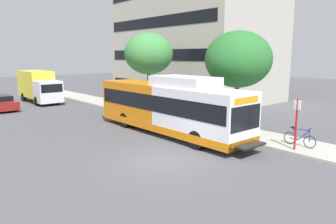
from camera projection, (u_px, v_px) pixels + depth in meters
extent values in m
plane|color=#4C4C51|center=(84.00, 131.00, 20.53)|extent=(120.00, 120.00, 0.00)
cube|color=#A8A399|center=(183.00, 120.00, 23.52)|extent=(3.00, 56.00, 0.14)
cube|color=white|center=(202.00, 113.00, 17.44)|extent=(2.54, 5.80, 2.73)
cube|color=orange|center=(141.00, 102.00, 21.77)|extent=(2.54, 5.80, 2.73)
cube|color=orange|center=(168.00, 125.00, 19.81)|extent=(2.57, 11.60, 0.44)
cube|color=black|center=(168.00, 101.00, 19.54)|extent=(2.58, 11.25, 0.96)
cube|color=black|center=(245.00, 118.00, 15.28)|extent=(2.34, 0.10, 1.24)
cube|color=orange|center=(246.00, 100.00, 15.12)|extent=(1.90, 0.08, 0.32)
cube|color=white|center=(184.00, 82.00, 18.23)|extent=(2.16, 4.06, 0.60)
cube|color=black|center=(251.00, 145.00, 15.22)|extent=(1.78, 0.60, 0.10)
cylinder|color=black|center=(197.00, 140.00, 16.41)|extent=(0.30, 1.00, 1.00)
cylinder|color=black|center=(224.00, 133.00, 17.86)|extent=(0.30, 1.00, 1.00)
cylinder|color=black|center=(125.00, 120.00, 21.47)|extent=(0.30, 1.00, 1.00)
cylinder|color=black|center=(151.00, 116.00, 22.92)|extent=(0.30, 1.00, 1.00)
cylinder|color=red|center=(296.00, 125.00, 15.73)|extent=(0.10, 0.10, 2.60)
cube|color=white|center=(297.00, 105.00, 15.54)|extent=(0.04, 0.36, 0.48)
torus|color=black|center=(310.00, 142.00, 16.14)|extent=(0.04, 0.66, 0.66)
torus|color=black|center=(290.00, 138.00, 16.96)|extent=(0.04, 0.66, 0.66)
cylinder|color=navy|center=(303.00, 136.00, 16.35)|extent=(0.05, 0.64, 0.64)
cylinder|color=navy|center=(295.00, 134.00, 16.69)|extent=(0.05, 0.34, 0.62)
cylinder|color=navy|center=(301.00, 129.00, 16.41)|extent=(0.05, 0.90, 0.05)
cylinder|color=navy|center=(293.00, 139.00, 16.79)|extent=(0.05, 0.45, 0.08)
cylinder|color=navy|center=(310.00, 136.00, 16.10)|extent=(0.05, 0.10, 0.67)
cylinder|color=black|center=(310.00, 129.00, 16.06)|extent=(0.52, 0.03, 0.03)
cube|color=black|center=(293.00, 127.00, 16.74)|extent=(0.12, 0.24, 0.06)
cylinder|color=#4C3823|center=(236.00, 106.00, 20.89)|extent=(0.28, 0.28, 2.84)
ellipsoid|color=#286B2D|center=(238.00, 59.00, 20.35)|extent=(4.31, 4.31, 3.67)
cylinder|color=#4C3823|center=(149.00, 91.00, 27.61)|extent=(0.28, 0.28, 3.30)
ellipsoid|color=#3D8442|center=(149.00, 54.00, 27.05)|extent=(4.18, 4.18, 3.55)
cube|color=maroon|center=(2.00, 104.00, 28.25)|extent=(1.80, 4.50, 0.70)
cube|color=black|center=(1.00, 98.00, 28.24)|extent=(1.48, 2.34, 0.56)
cylinder|color=black|center=(16.00, 107.00, 27.80)|extent=(0.20, 0.64, 0.64)
cylinder|color=black|center=(8.00, 104.00, 29.81)|extent=(0.20, 0.64, 0.64)
cube|color=silver|center=(48.00, 92.00, 30.86)|extent=(2.30, 2.00, 2.10)
cube|color=yellow|center=(36.00, 84.00, 33.38)|extent=(2.30, 5.00, 2.70)
cube|color=black|center=(52.00, 88.00, 30.07)|extent=(2.07, 0.08, 0.80)
cylinder|color=black|center=(37.00, 101.00, 30.69)|extent=(0.26, 0.92, 0.92)
cylinder|color=black|center=(58.00, 99.00, 32.01)|extent=(0.26, 0.92, 0.92)
cylinder|color=black|center=(24.00, 97.00, 33.77)|extent=(0.26, 0.92, 0.92)
cylinder|color=black|center=(43.00, 95.00, 35.10)|extent=(0.26, 0.92, 0.92)
cube|color=black|center=(194.00, 84.00, 36.44)|extent=(11.12, 16.20, 1.10)
cube|color=black|center=(194.00, 55.00, 35.87)|extent=(11.12, 16.20, 1.10)
cube|color=black|center=(195.00, 26.00, 35.29)|extent=(11.12, 16.20, 1.10)
cylinder|color=#B7B7BC|center=(148.00, 69.00, 49.51)|extent=(1.10, 1.10, 5.38)
cylinder|color=#B7B7BC|center=(147.00, 34.00, 48.56)|extent=(0.91, 0.91, 5.38)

